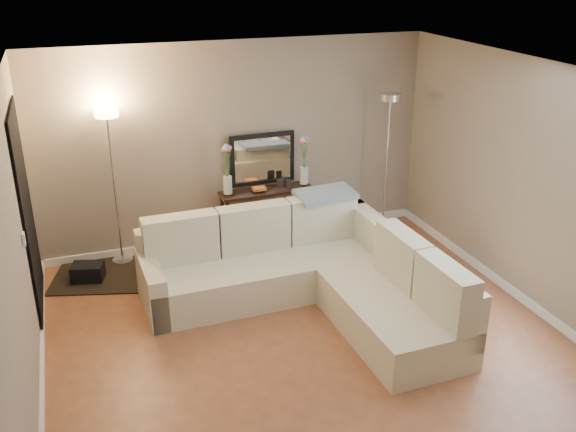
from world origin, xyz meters
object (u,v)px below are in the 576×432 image
object	(u,v)px
console_table	(261,214)
floor_lamp_unlit	(388,137)
sectional_sofa	(309,273)
floor_lamp_lit	(111,157)

from	to	relation	value
console_table	floor_lamp_unlit	size ratio (longest dim) A/B	0.63
console_table	floor_lamp_unlit	xyz separation A→B (m)	(1.65, -0.23, 0.94)
sectional_sofa	floor_lamp_lit	xyz separation A→B (m)	(-1.82, 1.69, 1.00)
sectional_sofa	floor_lamp_unlit	bearing A→B (deg)	40.68
floor_lamp_unlit	floor_lamp_lit	bearing A→B (deg)	174.93
sectional_sofa	console_table	xyz separation A→B (m)	(-0.04, 1.61, 0.07)
floor_lamp_lit	sectional_sofa	bearing A→B (deg)	-42.84
sectional_sofa	floor_lamp_lit	world-z (taller)	floor_lamp_lit
sectional_sofa	floor_lamp_lit	bearing A→B (deg)	137.16
sectional_sofa	floor_lamp_unlit	world-z (taller)	floor_lamp_unlit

